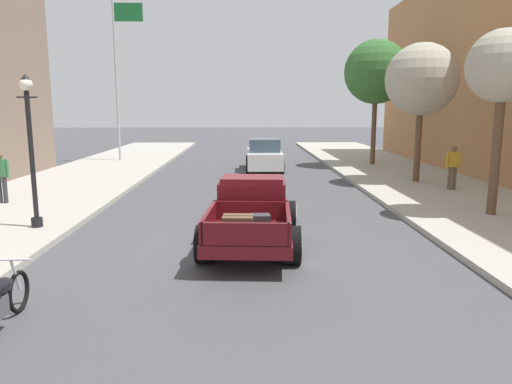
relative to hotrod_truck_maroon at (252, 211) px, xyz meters
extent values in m
plane|color=#47474C|center=(-0.13, -0.17, -0.75)|extent=(140.00, 140.00, 0.00)
cube|color=#510F14|center=(-0.01, -0.24, -0.21)|extent=(2.06, 5.00, 0.24)
cube|color=#510F14|center=(0.01, 0.11, 0.31)|extent=(1.63, 1.20, 0.80)
cube|color=#510F14|center=(0.01, 0.06, 0.77)|extent=(1.49, 1.02, 0.12)
cube|color=#3D4C5B|center=(0.04, 0.67, 0.47)|extent=(1.33, 0.12, 0.44)
cube|color=#510F14|center=(0.09, 1.40, 0.17)|extent=(1.41, 1.58, 0.52)
cube|color=silver|center=(0.14, 2.20, 0.15)|extent=(0.68, 0.14, 0.47)
cube|color=#510F14|center=(-0.10, -1.64, -0.07)|extent=(1.82, 2.20, 0.04)
cube|color=#510F14|center=(-0.91, -1.59, 0.15)|extent=(0.21, 2.10, 0.44)
cube|color=#510F14|center=(0.71, -1.69, 0.15)|extent=(0.21, 2.10, 0.44)
cube|color=#510F14|center=(-0.16, -2.65, 0.15)|extent=(1.62, 0.18, 0.44)
cube|color=#510F14|center=(-0.04, -0.63, 0.15)|extent=(1.62, 0.18, 0.44)
cylinder|color=black|center=(-0.82, 1.16, -0.35)|extent=(0.41, 0.82, 0.80)
cylinder|color=silver|center=(-1.01, 1.17, -0.35)|extent=(0.05, 0.66, 0.66)
cylinder|color=silver|center=(-1.02, 1.17, -0.35)|extent=(0.03, 0.24, 0.24)
cylinder|color=black|center=(0.97, 1.05, -0.35)|extent=(0.41, 0.82, 0.80)
cylinder|color=silver|center=(1.15, 1.03, -0.35)|extent=(0.05, 0.66, 0.66)
cylinder|color=silver|center=(1.16, 1.03, -0.35)|extent=(0.03, 0.24, 0.24)
cylinder|color=black|center=(-0.99, -1.53, -0.35)|extent=(0.41, 0.82, 0.80)
cylinder|color=silver|center=(-1.18, -1.52, -0.35)|extent=(0.05, 0.66, 0.66)
cylinder|color=silver|center=(-1.19, -1.52, -0.35)|extent=(0.03, 0.24, 0.24)
cylinder|color=black|center=(0.80, -1.64, -0.35)|extent=(0.41, 0.82, 0.80)
cylinder|color=silver|center=(0.98, -1.66, -0.35)|extent=(0.05, 0.66, 0.66)
cylinder|color=silver|center=(0.99, -1.66, -0.35)|extent=(0.03, 0.24, 0.24)
cube|color=brown|center=(-0.30, -1.98, 0.15)|extent=(0.63, 0.48, 0.40)
cube|color=#3D2D1E|center=(-0.30, -1.98, 0.15)|extent=(0.62, 0.09, 0.42)
cube|color=#2D2D33|center=(0.14, -1.36, 0.09)|extent=(0.46, 0.34, 0.28)
torus|color=black|center=(-3.72, -3.90, -0.42)|extent=(0.08, 0.67, 0.67)
ellipsoid|color=black|center=(-3.71, -4.43, -0.14)|extent=(0.27, 0.52, 0.24)
cylinder|color=silver|center=(-3.72, -3.96, -0.12)|extent=(0.05, 0.25, 0.58)
cylinder|color=silver|center=(-3.72, -4.08, 0.16)|extent=(0.62, 0.05, 0.04)
cube|color=silver|center=(0.81, 13.38, -0.14)|extent=(1.72, 4.30, 0.80)
cube|color=#384C5B|center=(0.81, 13.23, 0.58)|extent=(1.52, 2.00, 0.64)
cylinder|color=black|center=(-0.02, 14.68, -0.42)|extent=(0.22, 0.66, 0.66)
cylinder|color=black|center=(1.63, 14.67, -0.42)|extent=(0.22, 0.66, 0.66)
cylinder|color=black|center=(-0.02, 12.10, -0.42)|extent=(0.22, 0.66, 0.66)
cylinder|color=black|center=(1.63, 12.09, -0.42)|extent=(0.22, 0.66, 0.66)
cylinder|color=#333338|center=(-8.09, 4.23, -0.17)|extent=(0.14, 0.14, 0.86)
cylinder|color=#333338|center=(-7.91, 4.23, -0.17)|extent=(0.14, 0.14, 0.86)
cube|color=#387A47|center=(-8.00, 4.23, 0.54)|extent=(0.36, 0.22, 0.56)
cylinder|color=#387A47|center=(-7.78, 4.23, 0.51)|extent=(0.09, 0.09, 0.54)
cylinder|color=brown|center=(7.53, 6.49, -0.17)|extent=(0.14, 0.14, 0.86)
cylinder|color=brown|center=(7.71, 6.49, -0.17)|extent=(0.14, 0.14, 0.86)
cube|color=gold|center=(7.62, 6.49, 0.54)|extent=(0.36, 0.22, 0.56)
cylinder|color=gold|center=(7.40, 6.49, 0.51)|extent=(0.09, 0.09, 0.54)
cylinder|color=gold|center=(7.84, 6.49, 0.51)|extent=(0.09, 0.09, 0.54)
sphere|color=brown|center=(7.62, 6.49, 0.94)|extent=(0.22, 0.22, 0.22)
cylinder|color=black|center=(-5.54, 1.03, -0.48)|extent=(0.28, 0.28, 0.24)
cylinder|color=black|center=(-5.54, 1.03, 1.24)|extent=(0.12, 0.12, 3.20)
cylinder|color=black|center=(-5.54, 1.03, 2.69)|extent=(0.50, 0.04, 0.04)
sphere|color=silver|center=(-5.54, 1.03, 3.00)|extent=(0.32, 0.32, 0.32)
cone|color=black|center=(-5.54, 1.03, 3.18)|extent=(0.24, 0.24, 0.14)
cylinder|color=#B2B2B7|center=(-7.57, 17.19, 3.90)|extent=(0.12, 0.12, 9.00)
cube|color=#196633|center=(-6.71, 17.19, 7.75)|extent=(1.60, 0.03, 1.00)
cylinder|color=brown|center=(6.96, 2.27, 1.10)|extent=(0.26, 0.26, 3.42)
sphere|color=#ADA893|center=(6.96, 2.27, 3.57)|extent=(2.02, 2.02, 2.02)
cylinder|color=brown|center=(7.01, 8.56, 0.94)|extent=(0.26, 0.26, 3.08)
sphere|color=#ADA893|center=(7.01, 8.56, 3.57)|extent=(2.92, 2.92, 2.92)
cylinder|color=brown|center=(6.80, 14.74, 1.23)|extent=(0.26, 0.26, 3.66)
sphere|color=#33662D|center=(6.80, 14.74, 4.32)|extent=(3.37, 3.37, 3.37)
camera|label=1|loc=(-0.15, -11.07, 2.42)|focal=33.43mm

